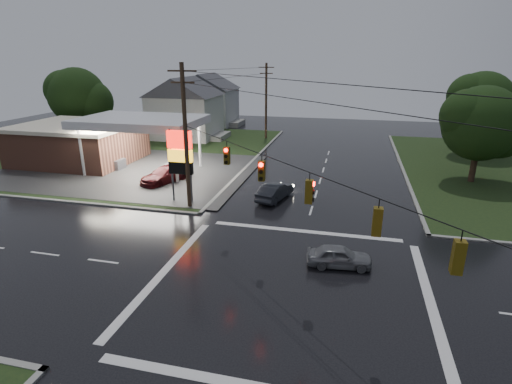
% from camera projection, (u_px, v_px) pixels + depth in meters
% --- Properties ---
extents(ground, '(120.00, 120.00, 0.00)m').
position_uv_depth(ground, '(288.00, 285.00, 20.94)').
color(ground, black).
rests_on(ground, ground).
extents(grass_nw, '(36.00, 36.00, 0.08)m').
position_uv_depth(grass_nw, '(119.00, 150.00, 50.63)').
color(grass_nw, black).
rests_on(grass_nw, ground).
extents(gas_station, '(26.20, 18.00, 5.60)m').
position_uv_depth(gas_station, '(87.00, 141.00, 43.95)').
color(gas_station, '#2D2D2D').
rests_on(gas_station, ground).
extents(pylon_sign, '(2.00, 0.35, 6.00)m').
position_uv_depth(pylon_sign, '(180.00, 154.00, 31.64)').
color(pylon_sign, '#59595E').
rests_on(pylon_sign, ground).
extents(utility_pole_nw, '(2.20, 0.32, 11.00)m').
position_uv_depth(utility_pole_nw, '(186.00, 136.00, 29.94)').
color(utility_pole_nw, '#382619').
rests_on(utility_pole_nw, ground).
extents(utility_pole_n, '(2.20, 0.32, 10.50)m').
position_uv_depth(utility_pole_n, '(266.00, 100.00, 56.22)').
color(utility_pole_n, '#382619').
rests_on(utility_pole_n, ground).
extents(traffic_signals, '(26.87, 26.87, 1.47)m').
position_uv_depth(traffic_signals, '(292.00, 166.00, 18.82)').
color(traffic_signals, black).
rests_on(traffic_signals, ground).
extents(house_near, '(11.05, 8.48, 8.60)m').
position_uv_depth(house_near, '(185.00, 107.00, 57.28)').
color(house_near, silver).
rests_on(house_near, ground).
extents(house_far, '(11.05, 8.48, 8.60)m').
position_uv_depth(house_far, '(208.00, 99.00, 68.54)').
color(house_far, silver).
rests_on(house_far, ground).
extents(tree_nw_behind, '(8.93, 7.60, 10.00)m').
position_uv_depth(tree_nw_behind, '(78.00, 96.00, 54.06)').
color(tree_nw_behind, black).
rests_on(tree_nw_behind, ground).
extents(tree_ne_near, '(7.99, 6.80, 8.98)m').
position_uv_depth(tree_ne_near, '(483.00, 124.00, 36.21)').
color(tree_ne_near, black).
rests_on(tree_ne_near, ground).
extents(tree_ne_far, '(8.46, 7.20, 9.80)m').
position_uv_depth(tree_ne_far, '(483.00, 103.00, 46.37)').
color(tree_ne_far, black).
rests_on(tree_ne_far, ground).
extents(car_north, '(2.61, 4.66, 1.45)m').
position_uv_depth(car_north, '(275.00, 191.00, 33.23)').
color(car_north, black).
rests_on(car_north, ground).
extents(car_crossing, '(3.80, 1.85, 1.25)m').
position_uv_depth(car_crossing, '(339.00, 256.00, 22.67)').
color(car_crossing, slate).
rests_on(car_crossing, ground).
extents(car_pump, '(4.06, 5.64, 1.52)m').
position_uv_depth(car_pump, '(165.00, 174.00, 37.78)').
color(car_pump, '#4F1215').
rests_on(car_pump, ground).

